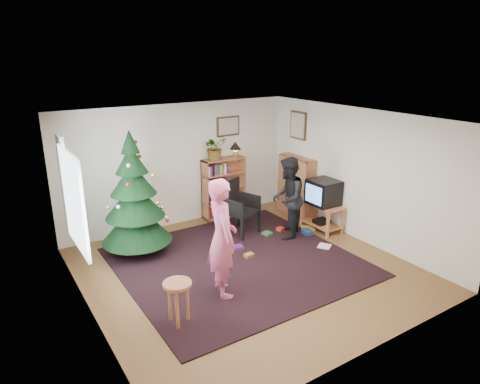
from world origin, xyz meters
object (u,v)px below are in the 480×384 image
christmas_tree (135,204)px  armchair (237,205)px  picture_right (298,125)px  person_by_chair (287,198)px  table_lamp (235,147)px  bookshelf_back (224,187)px  stool (178,292)px  tv_stand (322,215)px  crt_tv (323,192)px  person_standing (222,238)px  picture_back (228,126)px  bookshelf_right (296,185)px  potted_plant (215,147)px

christmas_tree → armchair: size_ratio=2.09×
picture_right → person_by_chair: picture_right is taller
christmas_tree → table_lamp: bearing=16.2°
bookshelf_back → stool: bookshelf_back is taller
christmas_tree → person_by_chair: size_ratio=1.40×
bookshelf_back → tv_stand: bearing=-53.8°
crt_tv → person_standing: size_ratio=0.32×
crt_tv → armchair: armchair is taller
picture_back → picture_right: (1.33, -0.73, 0.00)m
stool → table_lamp: (2.83, 3.11, 1.04)m
armchair → table_lamp: size_ratio=3.27×
stool → bookshelf_right: bearing=30.8°
person_by_chair → picture_back: bearing=-125.1°
picture_right → bookshelf_right: (-0.14, -0.18, -1.29)m
picture_right → crt_tv: bearing=-102.6°
crt_tv → tv_stand: bearing=0.0°
tv_stand → crt_tv: 0.48m
bookshelf_back → table_lamp: table_lamp is taller
stool → person_standing: (0.88, 0.36, 0.41)m
bookshelf_back → armchair: 0.96m
picture_back → christmas_tree: bearing=-160.4°
person_by_chair → person_standing: bearing=-14.8°
picture_right → crt_tv: picture_right is taller
potted_plant → table_lamp: potted_plant is taller
bookshelf_back → person_standing: person_standing is taller
bookshelf_back → person_standing: size_ratio=0.72×
bookshelf_right → table_lamp: (-1.10, 0.77, 0.86)m
picture_right → person_standing: picture_right is taller
armchair → picture_right: bearing=-8.6°
table_lamp → crt_tv: bearing=-60.8°
bookshelf_back → person_by_chair: 1.71m
tv_stand → potted_plant: potted_plant is taller
bookshelf_right → person_by_chair: size_ratio=0.81×
armchair → person_by_chair: 1.02m
armchair → person_standing: bearing=-146.7°
picture_back → crt_tv: picture_back is taller
bookshelf_back → stool: (-2.53, -3.11, -0.18)m
stool → potted_plant: potted_plant is taller
bookshelf_right → table_lamp: table_lamp is taller
armchair → person_standing: 2.33m
picture_right → armchair: picture_right is taller
stool → potted_plant: (2.33, 3.11, 1.08)m
tv_stand → crt_tv: (-0.00, 0.00, 0.48)m
potted_plant → stool: bearing=-126.9°
bookshelf_back → tv_stand: 2.19m
tv_stand → armchair: (-1.52, 0.82, 0.26)m
bookshelf_right → crt_tv: 0.99m
person_by_chair → table_lamp: table_lamp is taller
stool → table_lamp: bearing=47.7°
bookshelf_back → bookshelf_right: bearing=-28.9°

